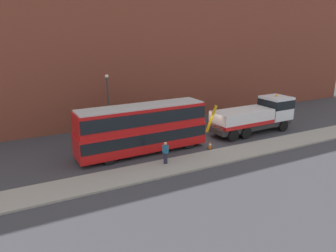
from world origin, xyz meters
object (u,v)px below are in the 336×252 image
at_px(pedestrian_onlooker, 165,153).
at_px(street_lamp, 108,98).
at_px(traffic_cone_near_bus, 210,145).
at_px(double_decker_bus, 142,127).
at_px(recovery_tow_truck, 256,115).

relative_size(pedestrian_onlooker, street_lamp, 0.29).
relative_size(traffic_cone_near_bus, street_lamp, 0.12).
bearing_deg(pedestrian_onlooker, street_lamp, 68.03).
xyz_separation_m(pedestrian_onlooker, traffic_cone_near_bus, (5.03, 1.39, -0.64)).
relative_size(double_decker_bus, pedestrian_onlooker, 6.49).
bearing_deg(pedestrian_onlooker, traffic_cone_near_bus, -13.40).
bearing_deg(double_decker_bus, pedestrian_onlooker, -83.23).
bearing_deg(double_decker_bus, traffic_cone_near_bus, -20.33).
height_order(traffic_cone_near_bus, street_lamp, street_lamp).
height_order(double_decker_bus, street_lamp, street_lamp).
distance_m(recovery_tow_truck, double_decker_bus, 12.28).
relative_size(recovery_tow_truck, double_decker_bus, 0.92).
bearing_deg(street_lamp, pedestrian_onlooker, -83.12).
xyz_separation_m(double_decker_bus, pedestrian_onlooker, (0.48, -3.26, -1.25)).
bearing_deg(recovery_tow_truck, pedestrian_onlooker, -166.13).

